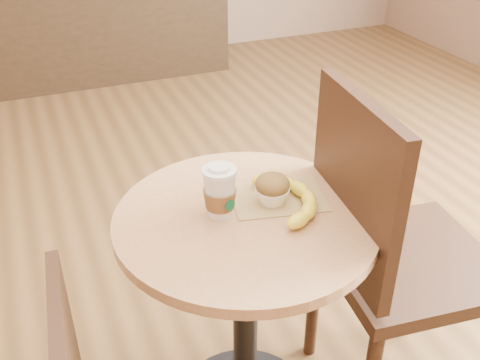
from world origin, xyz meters
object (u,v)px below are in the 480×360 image
Objects in this scene: cafe_table at (246,284)px; banana at (292,197)px; chair_right at (389,251)px; muffin at (272,189)px; coffee_cup at (220,193)px.

banana is at bearing 1.18° from cafe_table.
muffin is at bearing 78.32° from chair_right.
chair_right is 0.53m from coffee_cup.
cafe_table is 5.32× the size of coffee_cup.
muffin reaches higher than banana.
banana is (0.05, -0.02, -0.02)m from muffin.
cafe_table is 8.21× the size of muffin.
banana is at bearing 79.99° from chair_right.
chair_right is at bearing -10.55° from banana.
muffin is (0.08, 0.03, 0.27)m from cafe_table.
muffin is (-0.32, 0.10, 0.22)m from chair_right.
chair_right is (0.40, -0.08, 0.05)m from cafe_table.
banana is (0.13, 0.00, 0.25)m from cafe_table.
cafe_table is 0.29m from muffin.
chair_right is 0.35m from banana.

